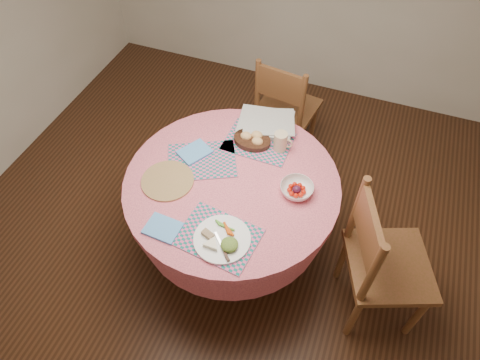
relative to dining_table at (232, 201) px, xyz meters
The scene contains 16 objects.
ground 0.56m from the dining_table, ahead, with size 4.00×4.00×0.00m, color #331C0F.
room_envelope 1.16m from the dining_table, ahead, with size 4.01×4.01×2.71m.
dining_table is the anchor object (origin of this frame).
chair_right 0.91m from the dining_table, ahead, with size 0.59×0.60×1.02m.
chair_back 1.03m from the dining_table, 88.38° to the left, with size 0.48×0.47×0.92m.
placemat_front 0.43m from the dining_table, 79.23° to the right, with size 0.40×0.30×0.01m, color #136F67.
placemat_left 0.31m from the dining_table, 159.59° to the left, with size 0.40×0.30×0.01m, color #136F67.
placemat_back 0.40m from the dining_table, 83.37° to the left, with size 0.40×0.30×0.01m, color #136F67.
wicker_trivet 0.42m from the dining_table, 158.97° to the right, with size 0.30×0.30×0.01m, color olive.
napkin_near 0.52m from the dining_table, 116.87° to the right, with size 0.18×0.14×0.01m, color #5BA2EC.
napkin_far 0.37m from the dining_table, 157.12° to the left, with size 0.18×0.14×0.01m, color #5BA2EC.
dinner_plate 0.46m from the dining_table, 75.07° to the right, with size 0.29×0.29×0.05m.
bread_bowl 0.40m from the dining_table, 88.62° to the left, with size 0.23×0.23×0.08m.
latte_mug 0.46m from the dining_table, 61.34° to the left, with size 0.12×0.08×0.12m.
fruit_bowl 0.43m from the dining_table, ahead, with size 0.21×0.21×0.06m.
newspaper_stack 0.55m from the dining_table, 85.59° to the left, with size 0.40×0.34×0.04m.
Camera 1 is at (0.59, -1.43, 2.62)m, focal length 32.00 mm.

